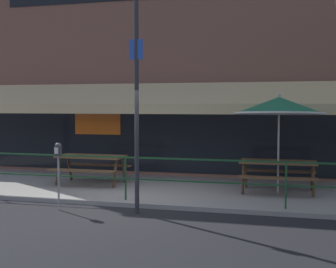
% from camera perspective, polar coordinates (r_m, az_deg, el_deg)
% --- Properties ---
extents(ground_plane, '(120.00, 120.00, 0.00)m').
position_cam_1_polar(ground_plane, '(10.27, -5.76, -8.86)').
color(ground_plane, black).
extents(patio_deck, '(15.00, 4.00, 0.10)m').
position_cam_1_polar(patio_deck, '(12.12, -2.41, -6.70)').
color(patio_deck, gray).
rests_on(patio_deck, ground).
extents(restaurant_building, '(15.00, 1.60, 8.57)m').
position_cam_1_polar(restaurant_building, '(14.21, 0.27, 11.82)').
color(restaurant_building, brown).
rests_on(restaurant_building, ground).
extents(patio_railing, '(13.84, 0.04, 0.97)m').
position_cam_1_polar(patio_railing, '(10.41, -5.21, -4.23)').
color(patio_railing, '#194723').
rests_on(patio_railing, patio_deck).
extents(picnic_table_left, '(1.80, 1.42, 0.76)m').
position_cam_1_polar(picnic_table_left, '(12.62, -9.35, -3.32)').
color(picnic_table_left, brown).
rests_on(picnic_table_left, patio_deck).
extents(picnic_table_centre, '(1.80, 1.42, 0.76)m').
position_cam_1_polar(picnic_table_centre, '(11.55, 13.28, -4.00)').
color(picnic_table_centre, brown).
rests_on(picnic_table_centre, patio_deck).
extents(patio_umbrella_centre, '(2.14, 2.14, 2.38)m').
position_cam_1_polar(patio_umbrella_centre, '(11.48, 13.38, 3.33)').
color(patio_umbrella_centre, '#B7B2A8').
rests_on(patio_umbrella_centre, patio_deck).
extents(parking_meter_far, '(0.15, 0.16, 1.42)m').
position_cam_1_polar(parking_meter_far, '(10.02, -13.25, -2.60)').
color(parking_meter_far, gray).
rests_on(parking_meter_far, ground).
extents(street_sign_pole, '(0.28, 0.09, 4.60)m').
position_cam_1_polar(street_sign_pole, '(9.43, -3.85, 4.47)').
color(street_sign_pole, '#2D2D33').
rests_on(street_sign_pole, ground).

